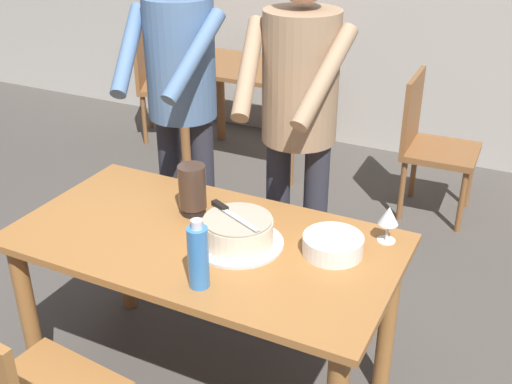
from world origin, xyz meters
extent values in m
cube|color=#9E6633|center=(0.00, 0.00, 0.73)|extent=(1.47, 0.78, 0.03)
cylinder|color=#9E6633|center=(-0.66, -0.31, 0.36)|extent=(0.07, 0.07, 0.72)
cylinder|color=#9E6633|center=(-0.66, 0.31, 0.36)|extent=(0.07, 0.07, 0.72)
cylinder|color=#9E6633|center=(0.66, 0.31, 0.36)|extent=(0.07, 0.07, 0.72)
cylinder|color=silver|center=(0.14, 0.01, 0.76)|extent=(0.34, 0.34, 0.01)
cylinder|color=beige|center=(0.14, 0.01, 0.81)|extent=(0.26, 0.26, 0.09)
cylinder|color=#A49984|center=(0.14, 0.01, 0.86)|extent=(0.25, 0.25, 0.01)
cube|color=silver|center=(0.16, 0.00, 0.87)|extent=(0.19, 0.10, 0.00)
cube|color=black|center=(0.04, 0.06, 0.87)|extent=(0.08, 0.06, 0.02)
cylinder|color=white|center=(0.47, 0.11, 0.76)|extent=(0.22, 0.22, 0.01)
cylinder|color=white|center=(0.47, 0.11, 0.77)|extent=(0.22, 0.22, 0.01)
cylinder|color=white|center=(0.47, 0.11, 0.78)|extent=(0.22, 0.22, 0.01)
cylinder|color=white|center=(0.47, 0.11, 0.79)|extent=(0.22, 0.22, 0.01)
cylinder|color=white|center=(0.47, 0.11, 0.80)|extent=(0.22, 0.22, 0.01)
cylinder|color=white|center=(0.47, 0.11, 0.81)|extent=(0.22, 0.22, 0.01)
cylinder|color=white|center=(0.47, 0.11, 0.81)|extent=(0.22, 0.22, 0.01)
cylinder|color=silver|center=(0.62, 0.28, 0.75)|extent=(0.07, 0.07, 0.00)
cylinder|color=silver|center=(0.62, 0.28, 0.79)|extent=(0.01, 0.01, 0.07)
cone|color=silver|center=(0.62, 0.28, 0.86)|extent=(0.08, 0.08, 0.07)
cylinder|color=#387AC6|center=(0.14, -0.27, 0.86)|extent=(0.07, 0.07, 0.22)
cylinder|color=silver|center=(0.14, -0.27, 0.98)|extent=(0.04, 0.04, 0.03)
cylinder|color=black|center=(-0.14, 0.15, 0.77)|extent=(0.10, 0.10, 0.03)
cylinder|color=#3F2D23|center=(-0.14, 0.15, 0.87)|extent=(0.11, 0.11, 0.18)
cylinder|color=#2D2D38|center=(0.21, 0.62, 0.47)|extent=(0.11, 0.11, 0.95)
cylinder|color=#2D2D38|center=(0.03, 0.60, 0.47)|extent=(0.11, 0.11, 0.95)
cylinder|color=#997A5B|center=(0.12, 0.61, 1.23)|extent=(0.32, 0.32, 0.55)
cylinder|color=#997A5B|center=(0.29, 0.44, 1.30)|extent=(0.13, 0.42, 0.34)
cylinder|color=#997A5B|center=(-0.02, 0.42, 1.30)|extent=(0.18, 0.42, 0.34)
cylinder|color=#2D2D38|center=(-0.39, 0.65, 0.47)|extent=(0.11, 0.11, 0.95)
cylinder|color=#2D2D38|center=(-0.57, 0.63, 0.47)|extent=(0.11, 0.11, 0.95)
cylinder|color=#4C6B93|center=(-0.48, 0.64, 1.23)|extent=(0.32, 0.32, 0.55)
cylinder|color=#4C6B93|center=(-0.31, 0.48, 1.30)|extent=(0.11, 0.42, 0.34)
cylinder|color=#4C6B93|center=(-0.62, 0.44, 1.30)|extent=(0.20, 0.42, 0.34)
cube|color=brown|center=(-0.92, 2.23, 0.72)|extent=(1.00, 0.70, 0.03)
cylinder|color=brown|center=(-1.34, 1.96, 0.35)|extent=(0.07, 0.07, 0.71)
cylinder|color=brown|center=(-0.49, 1.96, 0.35)|extent=(0.07, 0.07, 0.71)
cylinder|color=brown|center=(-1.34, 2.51, 0.35)|extent=(0.07, 0.07, 0.71)
cylinder|color=brown|center=(-0.49, 2.51, 0.35)|extent=(0.07, 0.07, 0.71)
cube|color=brown|center=(0.52, 2.00, 0.43)|extent=(0.45, 0.45, 0.04)
cylinder|color=brown|center=(0.70, 2.19, 0.21)|extent=(0.04, 0.04, 0.41)
cylinder|color=brown|center=(0.71, 1.82, 0.21)|extent=(0.04, 0.04, 0.41)
cylinder|color=brown|center=(0.33, 2.17, 0.21)|extent=(0.04, 0.04, 0.41)
cylinder|color=brown|center=(0.34, 1.81, 0.21)|extent=(0.04, 0.04, 0.41)
cube|color=brown|center=(0.32, 1.99, 0.68)|extent=(0.04, 0.44, 0.45)
cube|color=brown|center=(-1.77, 2.38, 0.43)|extent=(0.59, 0.59, 0.04)
cylinder|color=brown|center=(-1.69, 2.63, 0.21)|extent=(0.04, 0.04, 0.41)
cylinder|color=brown|center=(-1.52, 2.31, 0.21)|extent=(0.04, 0.04, 0.41)
cylinder|color=brown|center=(-2.01, 2.46, 0.21)|extent=(0.04, 0.04, 0.41)
cylinder|color=brown|center=(-1.85, 2.14, 0.21)|extent=(0.04, 0.04, 0.41)
cube|color=brown|center=(-1.95, 2.29, 0.68)|extent=(0.23, 0.40, 0.45)
camera|label=1|loc=(1.07, -1.73, 1.98)|focal=43.93mm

